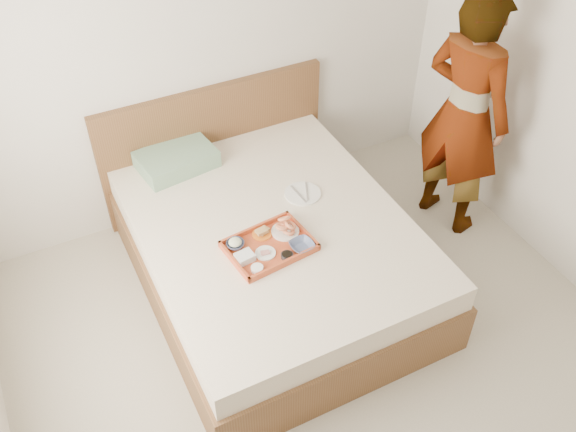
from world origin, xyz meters
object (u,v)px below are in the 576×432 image
at_px(bed, 274,254).
at_px(dinner_plate, 303,194).
at_px(tray, 269,246).
at_px(person, 464,115).

xyz_separation_m(bed, dinner_plate, (0.28, 0.16, 0.27)).
bearing_deg(tray, person, 1.73).
xyz_separation_m(tray, dinner_plate, (0.40, 0.34, -0.02)).
distance_m(dinner_plate, person, 1.17).
distance_m(bed, dinner_plate, 0.42).
bearing_deg(bed, person, 1.49).
relative_size(bed, tray, 4.13).
bearing_deg(dinner_plate, bed, -150.98).
bearing_deg(dinner_plate, person, -6.22).
bearing_deg(person, bed, 76.22).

